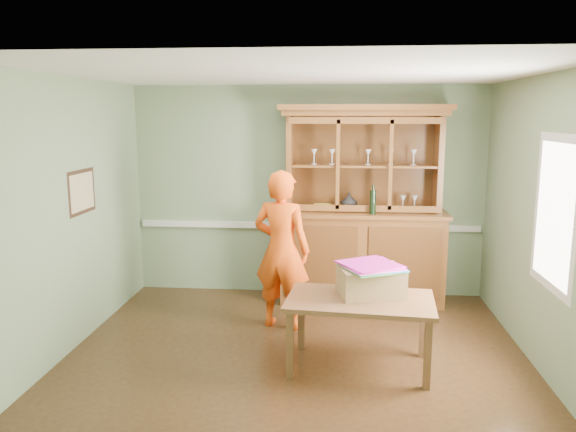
# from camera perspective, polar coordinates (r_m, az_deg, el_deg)

# --- Properties ---
(floor) EXTENTS (4.50, 4.50, 0.00)m
(floor) POSITION_cam_1_polar(r_m,az_deg,el_deg) (5.71, 0.85, -13.82)
(floor) COLOR #442E15
(floor) RESTS_ON ground
(ceiling) EXTENTS (4.50, 4.50, 0.00)m
(ceiling) POSITION_cam_1_polar(r_m,az_deg,el_deg) (5.23, 0.93, 14.31)
(ceiling) COLOR white
(ceiling) RESTS_ON wall_back
(wall_back) EXTENTS (4.50, 0.00, 4.50)m
(wall_back) POSITION_cam_1_polar(r_m,az_deg,el_deg) (7.28, 2.02, 2.52)
(wall_back) COLOR gray
(wall_back) RESTS_ON floor
(wall_left) EXTENTS (0.00, 4.00, 4.00)m
(wall_left) POSITION_cam_1_polar(r_m,az_deg,el_deg) (5.91, -21.44, -0.01)
(wall_left) COLOR gray
(wall_left) RESTS_ON floor
(wall_right) EXTENTS (0.00, 4.00, 4.00)m
(wall_right) POSITION_cam_1_polar(r_m,az_deg,el_deg) (5.62, 24.44, -0.73)
(wall_right) COLOR gray
(wall_right) RESTS_ON floor
(wall_front) EXTENTS (4.50, 0.00, 4.50)m
(wall_front) POSITION_cam_1_polar(r_m,az_deg,el_deg) (3.37, -1.58, -6.69)
(wall_front) COLOR gray
(wall_front) RESTS_ON floor
(chair_rail) EXTENTS (4.41, 0.05, 0.08)m
(chair_rail) POSITION_cam_1_polar(r_m,az_deg,el_deg) (7.33, 1.99, -1.00)
(chair_rail) COLOR silver
(chair_rail) RESTS_ON wall_back
(framed_map) EXTENTS (0.03, 0.60, 0.46)m
(framed_map) POSITION_cam_1_polar(r_m,az_deg,el_deg) (6.13, -20.16, 2.32)
(framed_map) COLOR #342014
(framed_map) RESTS_ON wall_left
(window_panel) EXTENTS (0.03, 0.96, 1.36)m
(window_panel) POSITION_cam_1_polar(r_m,az_deg,el_deg) (5.31, 25.41, 0.25)
(window_panel) COLOR silver
(window_panel) RESTS_ON wall_right
(china_hutch) EXTENTS (2.08, 0.69, 2.45)m
(china_hutch) POSITION_cam_1_polar(r_m,az_deg,el_deg) (7.08, 7.50, -1.84)
(china_hutch) COLOR brown
(china_hutch) RESTS_ON floor
(dining_table) EXTENTS (1.40, 0.92, 0.67)m
(dining_table) POSITION_cam_1_polar(r_m,az_deg,el_deg) (5.27, 7.33, -9.13)
(dining_table) COLOR brown
(dining_table) RESTS_ON floor
(cardboard_box) EXTENTS (0.65, 0.56, 0.27)m
(cardboard_box) POSITION_cam_1_polar(r_m,az_deg,el_deg) (5.32, 8.38, -6.57)
(cardboard_box) COLOR #A48054
(cardboard_box) RESTS_ON dining_table
(kite_stack) EXTENTS (0.64, 0.64, 0.04)m
(kite_stack) POSITION_cam_1_polar(r_m,az_deg,el_deg) (5.23, 8.57, -5.09)
(kite_stack) COLOR #3BCB60
(kite_stack) RESTS_ON cardboard_box
(person) EXTENTS (0.73, 0.58, 1.75)m
(person) POSITION_cam_1_polar(r_m,az_deg,el_deg) (6.14, -0.65, -3.45)
(person) COLOR #FF5210
(person) RESTS_ON floor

